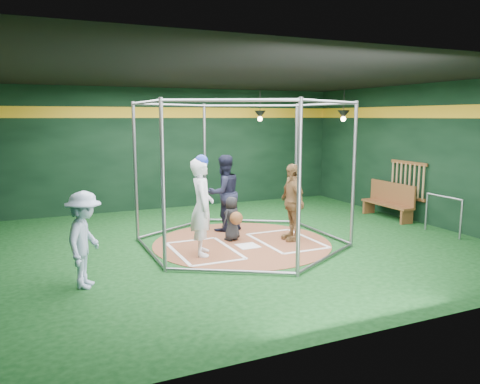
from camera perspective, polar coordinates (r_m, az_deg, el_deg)
name	(u,v)px	position (r m, az deg, el deg)	size (l,w,h in m)	color
room_shell	(242,162)	(9.77, 0.22, 3.71)	(10.10, 9.10, 3.53)	#0B3310
clay_disc	(242,243)	(10.08, 0.23, -6.23)	(3.80, 3.80, 0.01)	brown
home_plate	(248,246)	(9.82, 0.95, -6.59)	(0.43, 0.43, 0.01)	white
batter_box_left	(204,251)	(9.52, -4.41, -7.13)	(1.17, 1.77, 0.01)	white
batter_box_right	(286,241)	(10.28, 5.67, -5.91)	(1.17, 1.77, 0.01)	white
batting_cage	(242,174)	(9.79, 0.24, 2.23)	(4.05, 4.67, 3.00)	gray
bat_rack	(408,180)	(12.96, 19.75, 1.39)	(0.07, 1.25, 0.98)	brown
pendant_lamp_near	(260,115)	(13.92, 2.45, 9.40)	(0.34, 0.34, 0.90)	black
pendant_lamp_far	(343,115)	(13.49, 12.50, 9.20)	(0.34, 0.34, 0.90)	black
batter_figure	(202,206)	(9.07, -4.66, -1.68)	(0.63, 0.79, 1.96)	white
visitor_leopard	(292,202)	(10.20, 6.38, -1.24)	(0.98, 0.41, 1.68)	#A87E48
catcher_figure	(232,218)	(10.16, -0.94, -3.24)	(0.55, 0.62, 0.96)	black
umpire	(224,193)	(11.00, -1.98, -0.12)	(0.87, 0.68, 1.80)	black
bystander_blue	(85,240)	(7.78, -18.41, -5.55)	(1.00, 0.57, 1.54)	#ADC1E5
dugout_bench	(389,200)	(13.06, 17.75, -0.94)	(0.38, 1.64, 0.96)	brown
steel_railing	(443,209)	(11.69, 23.56, -1.87)	(0.05, 1.05, 0.90)	gray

